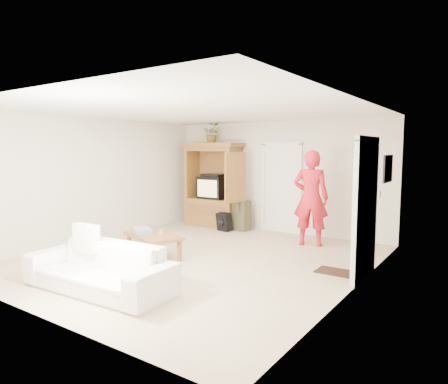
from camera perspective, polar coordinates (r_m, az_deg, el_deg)
The scene contains 19 objects.
floor at distance 7.21m, azimuth -3.77°, elevation -9.47°, with size 6.00×6.00×0.00m, color tan.
ceiling at distance 6.98m, azimuth -3.91°, elevation 11.56°, with size 6.00×6.00×0.00m, color white.
wall_back at distance 9.50m, azimuth 7.47°, elevation 2.20°, with size 5.50×5.50×0.00m, color silver.
wall_front at distance 5.00m, azimuth -25.71°, elevation -1.74°, with size 5.50×5.50×0.00m, color silver.
wall_left at distance 8.94m, azimuth -17.80°, elevation 1.73°, with size 6.00×6.00×0.00m, color silver.
wall_right at distance 5.70m, azimuth 18.39°, elevation -0.57°, with size 6.00×6.00×0.00m, color silver.
armoire at distance 10.07m, azimuth -1.46°, elevation 0.23°, with size 1.82×1.14×2.10m.
door_back at distance 9.43m, azimuth 8.17°, elevation 0.46°, with size 0.85×0.05×2.04m, color white.
doorway_right at distance 6.32m, azimuth 19.61°, elevation -2.56°, with size 0.05×0.90×2.04m, color black.
framed_picture at distance 7.52m, azimuth 22.37°, elevation 3.10°, with size 0.03×0.60×0.48m, color black.
doormat at distance 6.65m, azimuth 15.70°, elevation -10.92°, with size 0.60×0.40×0.02m, color #382316.
plant at distance 10.02m, azimuth -1.70°, elevation 8.38°, with size 0.43×0.37×0.48m, color #4C7238.
man at distance 8.20m, azimuth 12.30°, elevation -0.85°, with size 0.70×0.46×1.93m, color red.
sofa at distance 5.82m, azimuth -17.39°, elevation -10.22°, with size 2.20×0.86×0.64m, color white.
coffee_table at distance 7.29m, azimuth -10.08°, elevation -6.37°, with size 1.28×0.94×0.43m.
towel at distance 7.48m, azimuth -11.69°, elevation -5.36°, with size 0.38×0.28×0.08m, color #F250B4.
candle at distance 7.20m, azimuth -8.92°, elevation -5.66°, with size 0.08×0.08×0.10m, color tan.
backpack_black at distance 9.53m, azimuth 0.02°, elevation -4.34°, with size 0.34×0.20×0.42m, color black, non-canonical shape.
backpack_olive at distance 9.59m, azimuth 2.50°, elevation -3.37°, with size 0.38×0.28×0.72m, color #47442B, non-canonical shape.
Camera 1 is at (4.32, -5.45, 1.92)m, focal length 32.00 mm.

